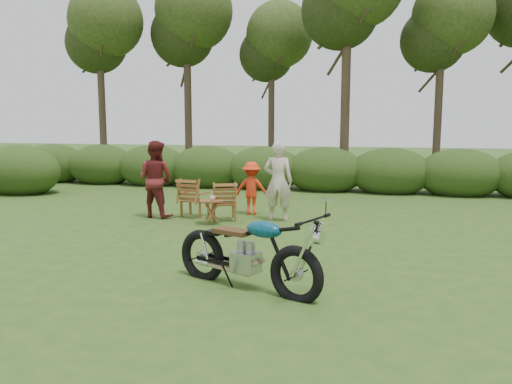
% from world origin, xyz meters
% --- Properties ---
extents(ground, '(80.00, 80.00, 0.00)m').
position_xyz_m(ground, '(0.00, 0.00, 0.00)').
color(ground, '#2A4D19').
rests_on(ground, ground).
extents(tree_line, '(22.52, 11.62, 8.14)m').
position_xyz_m(tree_line, '(0.50, 9.74, 3.81)').
color(tree_line, '#3D2D21').
rests_on(tree_line, ground).
extents(motorcycle, '(2.27, 1.52, 1.21)m').
position_xyz_m(motorcycle, '(0.15, -0.82, 0.00)').
color(motorcycle, '#0B6F90').
rests_on(motorcycle, ground).
extents(lawn_chair_right, '(0.78, 0.78, 0.85)m').
position_xyz_m(lawn_chair_right, '(-1.58, 3.49, 0.00)').
color(lawn_chair_right, brown).
rests_on(lawn_chair_right, ground).
extents(lawn_chair_left, '(0.68, 0.68, 0.88)m').
position_xyz_m(lawn_chair_left, '(-2.36, 3.74, 0.00)').
color(lawn_chair_left, brown).
rests_on(lawn_chair_left, ground).
extents(side_table, '(0.62, 0.58, 0.52)m').
position_xyz_m(side_table, '(-1.68, 2.99, 0.26)').
color(side_table, brown).
rests_on(side_table, ground).
extents(cup, '(0.15, 0.15, 0.09)m').
position_xyz_m(cup, '(-1.67, 3.02, 0.56)').
color(cup, '#F1E6C7').
rests_on(cup, side_table).
extents(adult_a, '(0.64, 0.43, 1.75)m').
position_xyz_m(adult_a, '(-0.40, 3.76, 0.00)').
color(adult_a, beige).
rests_on(adult_a, ground).
extents(adult_b, '(0.95, 0.79, 1.74)m').
position_xyz_m(adult_b, '(-3.18, 3.44, 0.00)').
color(adult_b, maroon).
rests_on(adult_b, ground).
extents(child, '(0.84, 0.53, 1.24)m').
position_xyz_m(child, '(-1.16, 4.30, 0.00)').
color(child, red).
rests_on(child, ground).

